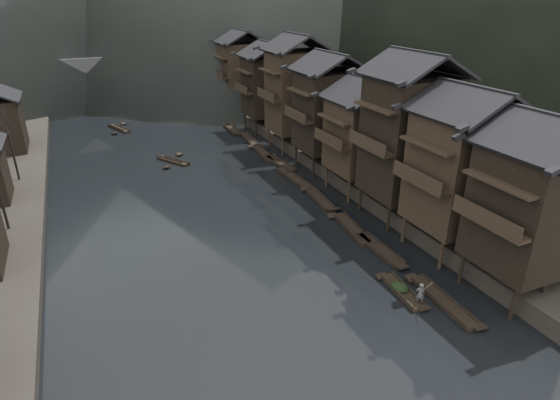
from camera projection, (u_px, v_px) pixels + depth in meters
water at (260, 287)px, 35.29m from camera, size 300.00×300.00×0.00m
right_bank at (363, 114)px, 81.19m from camera, size 40.00×200.00×1.80m
stilt_houses at (336, 99)px, 54.15m from camera, size 9.00×67.60×15.99m
moored_sampans at (266, 156)px, 62.59m from camera, size 3.08×74.29×0.47m
midriver_boats at (142, 142)px, 68.50m from camera, size 7.99×24.93×0.45m
stone_bridge at (127, 75)px, 93.31m from camera, size 40.00×6.00×9.00m
hero_sampan at (402, 291)px, 34.47m from camera, size 1.44×5.08×0.44m
cargo_heap at (400, 283)px, 34.43m from camera, size 1.11×1.45×0.66m
boatman at (421, 291)px, 32.61m from camera, size 0.75×0.69×1.73m
bamboo_pole at (427, 261)px, 31.71m from camera, size 0.99×2.45×3.05m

